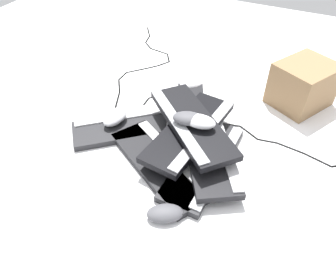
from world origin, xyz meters
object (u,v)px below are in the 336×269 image
at_px(keyboard_0, 130,126).
at_px(cardboard_box, 303,85).
at_px(keyboard_1, 160,163).
at_px(keyboard_2, 204,162).
at_px(mouse_1, 200,121).
at_px(keyboard_5, 190,131).
at_px(keyboard_4, 209,149).
at_px(mouse_3, 170,162).
at_px(mouse_5, 165,213).
at_px(mouse_4, 191,85).
at_px(mouse_2, 189,119).
at_px(mouse_0, 115,118).
at_px(keyboard_6, 191,123).
at_px(keyboard_3, 185,115).

height_order(keyboard_0, cardboard_box, cardboard_box).
xyz_separation_m(keyboard_1, keyboard_2, (-0.14, -0.07, 0.00)).
bearing_deg(mouse_1, keyboard_5, -24.45).
xyz_separation_m(keyboard_4, keyboard_5, (0.08, -0.03, 0.03)).
height_order(keyboard_0, keyboard_1, same).
bearing_deg(keyboard_0, mouse_3, 150.20).
xyz_separation_m(keyboard_1, keyboard_4, (-0.14, -0.11, 0.03)).
bearing_deg(mouse_5, cardboard_box, 40.92).
bearing_deg(cardboard_box, mouse_3, 61.94).
relative_size(keyboard_1, mouse_4, 4.14).
distance_m(mouse_2, mouse_5, 0.33).
bearing_deg(mouse_2, mouse_4, 95.42).
bearing_deg(mouse_3, mouse_4, -75.60).
xyz_separation_m(mouse_0, mouse_2, (-0.30, -0.02, 0.09)).
bearing_deg(keyboard_6, keyboard_5, 99.49).
height_order(keyboard_2, cardboard_box, cardboard_box).
height_order(keyboard_2, mouse_1, mouse_1).
height_order(keyboard_6, cardboard_box, cardboard_box).
bearing_deg(mouse_3, mouse_1, -108.81).
bearing_deg(mouse_3, mouse_2, -92.95).
distance_m(keyboard_6, cardboard_box, 0.55).
height_order(mouse_2, mouse_5, mouse_2).
distance_m(keyboard_3, mouse_0, 0.28).
bearing_deg(keyboard_4, mouse_3, 53.32).
height_order(keyboard_6, mouse_4, keyboard_6).
bearing_deg(keyboard_0, keyboard_1, 146.99).
distance_m(keyboard_6, mouse_2, 0.04).
bearing_deg(mouse_4, keyboard_2, 76.92).
height_order(keyboard_2, mouse_0, mouse_0).
height_order(keyboard_0, mouse_5, mouse_5).
bearing_deg(keyboard_1, keyboard_3, -84.15).
xyz_separation_m(mouse_1, mouse_3, (0.05, 0.14, -0.09)).
height_order(keyboard_0, mouse_3, mouse_3).
bearing_deg(cardboard_box, mouse_4, 12.07).
bearing_deg(keyboard_0, keyboard_4, 177.61).
bearing_deg(mouse_5, mouse_1, 63.14).
xyz_separation_m(keyboard_2, mouse_0, (0.38, -0.03, 0.04)).
distance_m(keyboard_2, mouse_5, 0.25).
bearing_deg(keyboard_6, keyboard_2, 138.47).
xyz_separation_m(mouse_5, cardboard_box, (-0.26, -0.77, 0.07)).
height_order(keyboard_4, keyboard_5, keyboard_5).
distance_m(keyboard_1, mouse_2, 0.18).
distance_m(keyboard_1, keyboard_6, 0.18).
xyz_separation_m(keyboard_5, mouse_4, (0.14, -0.36, -0.05)).
distance_m(mouse_3, mouse_4, 0.53).
bearing_deg(keyboard_4, mouse_4, -59.19).
bearing_deg(keyboard_6, keyboard_0, 5.25).
distance_m(keyboard_2, mouse_1, 0.14).
bearing_deg(keyboard_3, keyboard_2, 128.07).
bearing_deg(keyboard_4, keyboard_6, -23.17).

